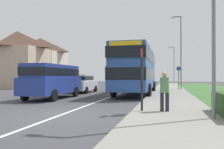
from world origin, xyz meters
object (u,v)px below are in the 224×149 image
(cycle_route_sign, at_px, (179,77))
(street_lamp_mid, at_px, (180,48))
(parked_car_white, at_px, (81,83))
(bus_stop_sign, at_px, (142,75))
(street_lamp_far, at_px, (173,63))
(pedestrian_at_stop, at_px, (165,89))
(parked_van_blue, at_px, (53,79))
(double_decker_bus, at_px, (136,68))

(cycle_route_sign, bearing_deg, street_lamp_mid, -9.10)
(parked_car_white, height_order, bus_stop_sign, bus_stop_sign)
(bus_stop_sign, relative_size, cycle_route_sign, 1.03)
(parked_car_white, xyz_separation_m, bus_stop_sign, (6.59, -10.65, 0.63))
(street_lamp_mid, distance_m, street_lamp_far, 17.79)
(pedestrian_at_stop, xyz_separation_m, bus_stop_sign, (-0.88, -0.06, 0.56))
(cycle_route_sign, bearing_deg, parked_van_blue, -127.40)
(street_lamp_far, bearing_deg, street_lamp_mid, -89.33)
(parked_car_white, bearing_deg, parked_van_blue, -88.73)
(parked_car_white, bearing_deg, bus_stop_sign, -58.25)
(street_lamp_mid, bearing_deg, parked_car_white, -148.05)
(parked_van_blue, xyz_separation_m, cycle_route_sign, (8.64, 11.30, 0.09))
(parked_van_blue, relative_size, cycle_route_sign, 2.16)
(pedestrian_at_stop, xyz_separation_m, street_lamp_far, (1.24, 33.93, 2.95))
(double_decker_bus, xyz_separation_m, street_lamp_mid, (3.81, 6.44, 2.33))
(cycle_route_sign, bearing_deg, bus_stop_sign, -97.63)
(pedestrian_at_stop, height_order, bus_stop_sign, bus_stop_sign)
(parked_van_blue, relative_size, bus_stop_sign, 2.09)
(double_decker_bus, distance_m, bus_stop_sign, 9.89)
(double_decker_bus, bearing_deg, pedestrian_at_stop, -76.30)
(double_decker_bus, relative_size, bus_stop_sign, 3.97)
(bus_stop_sign, height_order, cycle_route_sign, bus_stop_sign)
(parked_van_blue, distance_m, street_lamp_mid, 14.63)
(bus_stop_sign, xyz_separation_m, cycle_route_sign, (2.17, 16.23, -0.11))
(pedestrian_at_stop, bearing_deg, bus_stop_sign, -176.40)
(parked_van_blue, distance_m, pedestrian_at_stop, 8.82)
(parked_van_blue, height_order, cycle_route_sign, cycle_route_sign)
(pedestrian_at_stop, relative_size, street_lamp_mid, 0.21)
(double_decker_bus, relative_size, cycle_route_sign, 4.10)
(parked_car_white, distance_m, cycle_route_sign, 10.40)
(double_decker_bus, height_order, street_lamp_mid, street_lamp_mid)
(pedestrian_at_stop, height_order, cycle_route_sign, cycle_route_sign)
(bus_stop_sign, xyz_separation_m, street_lamp_far, (2.12, 33.99, 2.39))
(parked_car_white, height_order, street_lamp_far, street_lamp_far)
(bus_stop_sign, bearing_deg, pedestrian_at_stop, 3.60)
(double_decker_bus, height_order, cycle_route_sign, double_decker_bus)
(double_decker_bus, xyz_separation_m, street_lamp_far, (3.60, 24.23, 1.78))
(street_lamp_mid, bearing_deg, pedestrian_at_stop, -95.11)
(double_decker_bus, distance_m, cycle_route_sign, 7.46)
(bus_stop_sign, height_order, street_lamp_far, street_lamp_far)
(parked_car_white, bearing_deg, double_decker_bus, -9.82)
(parked_van_blue, bearing_deg, parked_car_white, 91.27)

